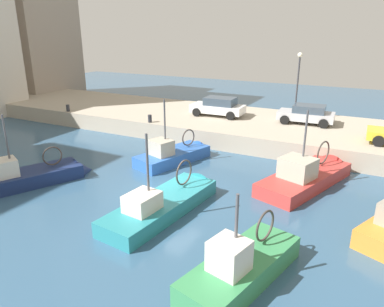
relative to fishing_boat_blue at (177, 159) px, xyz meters
The scene contains 13 objects.
water_surface 4.58m from the fishing_boat_blue, 154.85° to the right, with size 80.00×80.00×0.00m, color #335675.
quay_wall 7.62m from the fishing_boat_blue, 14.82° to the right, with size 9.00×56.00×1.20m, color #ADA08C.
fishing_boat_blue is the anchor object (origin of this frame).
fishing_boat_teal 6.32m from the fishing_boat_blue, 154.32° to the right, with size 7.05×2.68×4.63m.
fishing_boat_navy 8.24m from the fishing_boat_blue, 142.96° to the left, with size 6.63×4.31×4.57m.
fishing_boat_green 11.15m from the fishing_boat_blue, 138.71° to the right, with size 5.75×2.87×3.92m.
fishing_boat_red 7.74m from the fishing_boat_blue, 89.19° to the right, with size 7.15×4.06×4.90m.
parked_car_silver 10.21m from the fishing_boat_blue, 36.59° to the right, with size 2.19×3.91×1.32m.
parked_car_white 7.63m from the fishing_boat_blue, ahead, with size 2.10×4.12×1.44m.
mooring_bollard_mid 5.34m from the fishing_boat_blue, 51.67° to the left, with size 0.28×0.28×0.55m, color #2D2D33.
mooring_bollard_north 12.55m from the fishing_boat_blue, 75.11° to the left, with size 0.28×0.28×0.55m, color #2D2D33.
quay_streetlamp 11.06m from the fishing_boat_blue, 29.46° to the right, with size 0.36×0.36×4.83m.
waterfront_building_east 27.63m from the fishing_boat_blue, 65.45° to the left, with size 7.54×7.01×15.09m.
Camera 1 is at (-13.73, -8.36, 7.56)m, focal length 33.74 mm.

